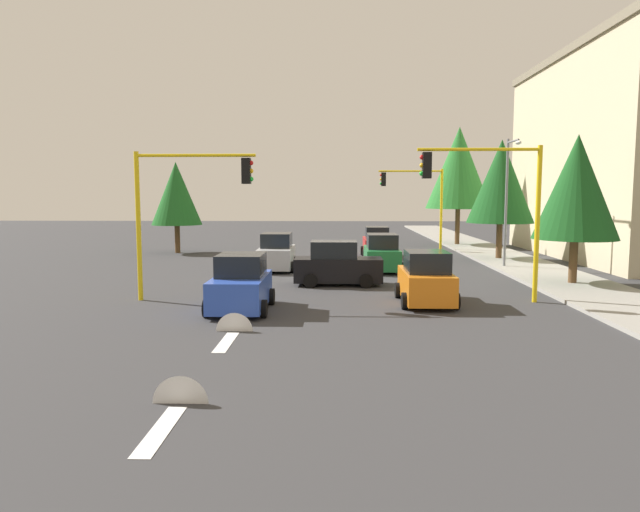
% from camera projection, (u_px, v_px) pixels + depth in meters
% --- Properties ---
extents(ground_plane, '(120.00, 120.00, 0.00)m').
position_uv_depth(ground_plane, '(336.00, 278.00, 28.12)').
color(ground_plane, '#353538').
extents(sidewalk_kerb, '(80.00, 4.00, 0.15)m').
position_uv_depth(sidewalk_kerb, '(522.00, 265.00, 32.78)').
color(sidewalk_kerb, gray).
rests_on(sidewalk_kerb, ground).
extents(lane_arrow_near, '(2.40, 1.10, 1.10)m').
position_uv_depth(lane_arrow_near, '(231.00, 335.00, 16.76)').
color(lane_arrow_near, silver).
rests_on(lane_arrow_near, ground).
extents(lane_arrow_mid, '(2.40, 1.10, 1.10)m').
position_uv_depth(lane_arrow_mid, '(173.00, 413.00, 10.80)').
color(lane_arrow_mid, silver).
rests_on(lane_arrow_mid, ground).
extents(apartment_block, '(19.58, 9.30, 12.96)m').
position_uv_depth(apartment_block, '(630.00, 155.00, 36.62)').
color(apartment_block, '#C6B793').
rests_on(apartment_block, ground).
extents(traffic_signal_far_left, '(0.36, 4.59, 5.83)m').
position_uv_depth(traffic_signal_far_left, '(417.00, 193.00, 41.43)').
color(traffic_signal_far_left, yellow).
rests_on(traffic_signal_far_left, ground).
extents(traffic_signal_near_left, '(0.36, 4.59, 5.85)m').
position_uv_depth(traffic_signal_near_left, '(490.00, 192.00, 21.55)').
color(traffic_signal_near_left, yellow).
rests_on(traffic_signal_near_left, ground).
extents(traffic_signal_near_right, '(0.36, 4.59, 5.65)m').
position_uv_depth(traffic_signal_near_right, '(185.00, 196.00, 21.89)').
color(traffic_signal_near_right, yellow).
rests_on(traffic_signal_near_right, ground).
extents(street_lamp_curbside, '(2.15, 0.28, 7.00)m').
position_uv_depth(street_lamp_curbside, '(509.00, 189.00, 30.99)').
color(street_lamp_curbside, slate).
rests_on(street_lamp_curbside, ground).
extents(tree_opposite_side, '(3.44, 3.44, 6.25)m').
position_uv_depth(tree_opposite_side, '(176.00, 194.00, 39.93)').
color(tree_opposite_side, brown).
rests_on(tree_opposite_side, ground).
extents(tree_roadside_mid, '(4.02, 4.02, 7.34)m').
position_uv_depth(tree_roadside_mid, '(501.00, 182.00, 35.28)').
color(tree_roadside_mid, brown).
rests_on(tree_roadside_mid, ground).
extents(tree_roadside_near, '(3.65, 3.65, 6.65)m').
position_uv_depth(tree_roadside_near, '(577.00, 187.00, 25.37)').
color(tree_roadside_near, brown).
rests_on(tree_roadside_near, ground).
extents(tree_roadside_far, '(5.03, 5.03, 9.23)m').
position_uv_depth(tree_roadside_far, '(459.00, 168.00, 45.10)').
color(tree_roadside_far, brown).
rests_on(tree_roadside_far, ground).
extents(car_black, '(1.98, 3.91, 1.98)m').
position_uv_depth(car_black, '(337.00, 265.00, 26.03)').
color(car_black, black).
rests_on(car_black, ground).
extents(car_green, '(3.92, 2.06, 1.98)m').
position_uv_depth(car_green, '(382.00, 254.00, 30.79)').
color(car_green, '#1E7238').
rests_on(car_green, ground).
extents(car_red, '(3.73, 1.94, 1.98)m').
position_uv_depth(car_red, '(377.00, 243.00, 37.61)').
color(car_red, red).
rests_on(car_red, ground).
extents(car_silver, '(3.86, 2.07, 1.98)m').
position_uv_depth(car_silver, '(277.00, 253.00, 31.23)').
color(car_silver, '#B2B5BA').
rests_on(car_silver, ground).
extents(car_blue, '(3.70, 2.10, 1.98)m').
position_uv_depth(car_blue, '(241.00, 285.00, 20.30)').
color(car_blue, blue).
rests_on(car_blue, ground).
extents(car_orange, '(3.71, 2.02, 1.98)m').
position_uv_depth(car_orange, '(426.00, 280.00, 21.55)').
color(car_orange, orange).
rests_on(car_orange, ground).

